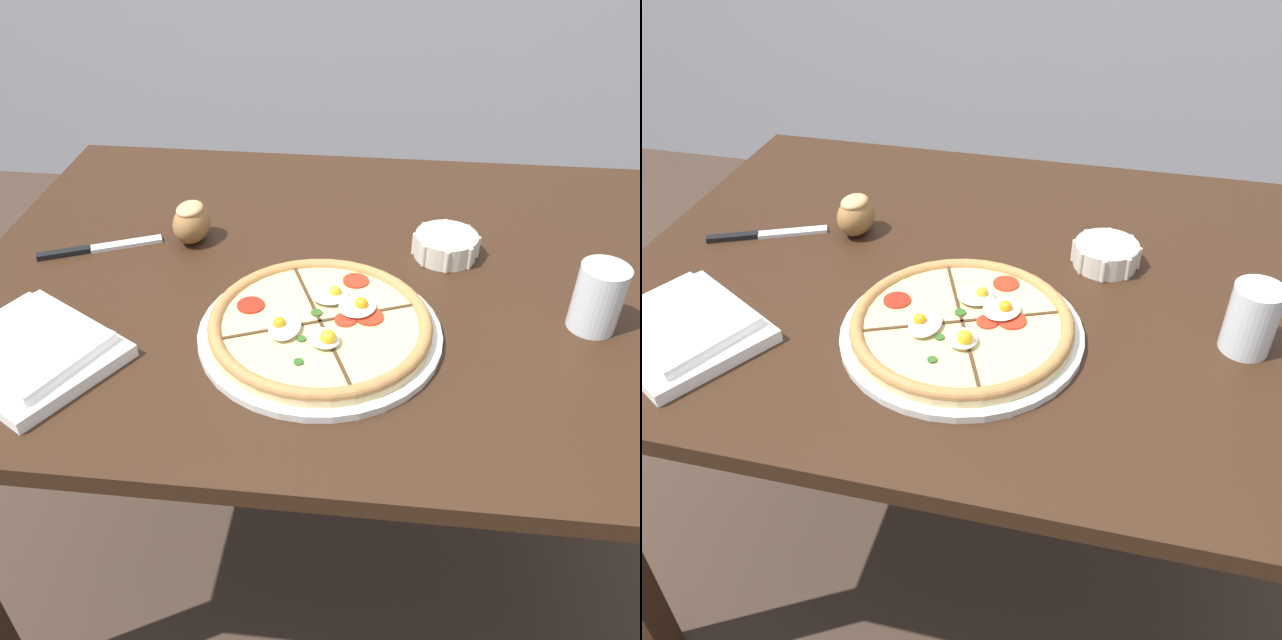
% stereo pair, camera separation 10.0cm
% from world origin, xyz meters
% --- Properties ---
extents(ground_plane, '(12.00, 12.00, 0.00)m').
position_xyz_m(ground_plane, '(0.00, 0.00, 0.00)').
color(ground_plane, '#3D2D23').
extents(dining_table, '(1.26, 0.95, 0.75)m').
position_xyz_m(dining_table, '(0.00, 0.00, 0.65)').
color(dining_table, '#331E11').
rests_on(dining_table, ground_plane).
extents(pizza, '(0.36, 0.36, 0.05)m').
position_xyz_m(pizza, '(-0.02, -0.18, 0.77)').
color(pizza, white).
rests_on(pizza, dining_table).
extents(ramekin_bowl, '(0.12, 0.12, 0.04)m').
position_xyz_m(ramekin_bowl, '(0.18, 0.07, 0.78)').
color(ramekin_bowl, silver).
rests_on(ramekin_bowl, dining_table).
extents(napkin_folded, '(0.30, 0.29, 0.04)m').
position_xyz_m(napkin_folded, '(-0.42, -0.28, 0.77)').
color(napkin_folded, white).
rests_on(napkin_folded, dining_table).
extents(bread_piece_near, '(0.08, 0.09, 0.07)m').
position_xyz_m(bread_piece_near, '(-0.28, 0.07, 0.79)').
color(bread_piece_near, olive).
rests_on(bread_piece_near, dining_table).
extents(knife_main, '(0.20, 0.10, 0.01)m').
position_xyz_m(knife_main, '(-0.44, 0.02, 0.76)').
color(knife_main, silver).
rests_on(knife_main, dining_table).
extents(water_glass, '(0.07, 0.07, 0.11)m').
position_xyz_m(water_glass, '(0.39, -0.11, 0.80)').
color(water_glass, white).
rests_on(water_glass, dining_table).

